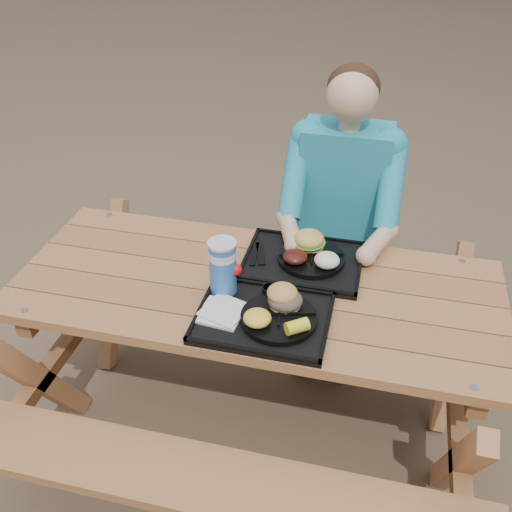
# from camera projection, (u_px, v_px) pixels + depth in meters

# --- Properties ---
(ground) EXTENTS (60.00, 60.00, 0.00)m
(ground) POSITION_uv_depth(u_px,v_px,m) (256.00, 418.00, 2.54)
(ground) COLOR #999999
(ground) RESTS_ON ground
(picnic_table) EXTENTS (1.80, 1.49, 0.75)m
(picnic_table) POSITION_uv_depth(u_px,v_px,m) (256.00, 357.00, 2.32)
(picnic_table) COLOR #999999
(picnic_table) RESTS_ON ground
(tray_near) EXTENTS (0.45, 0.35, 0.02)m
(tray_near) POSITION_uv_depth(u_px,v_px,m) (263.00, 319.00, 1.94)
(tray_near) COLOR black
(tray_near) RESTS_ON picnic_table
(tray_far) EXTENTS (0.45, 0.35, 0.02)m
(tray_far) POSITION_uv_depth(u_px,v_px,m) (303.00, 263.00, 2.21)
(tray_far) COLOR black
(tray_far) RESTS_ON picnic_table
(plate_near) EXTENTS (0.26, 0.26, 0.02)m
(plate_near) POSITION_uv_depth(u_px,v_px,m) (279.00, 318.00, 1.91)
(plate_near) COLOR black
(plate_near) RESTS_ON tray_near
(plate_far) EXTENTS (0.26, 0.26, 0.02)m
(plate_far) POSITION_uv_depth(u_px,v_px,m) (311.00, 258.00, 2.20)
(plate_far) COLOR black
(plate_far) RESTS_ON tray_far
(napkin_stack) EXTENTS (0.16, 0.16, 0.02)m
(napkin_stack) POSITION_uv_depth(u_px,v_px,m) (221.00, 312.00, 1.94)
(napkin_stack) COLOR silver
(napkin_stack) RESTS_ON tray_near
(soda_cup) EXTENTS (0.10, 0.10, 0.19)m
(soda_cup) POSITION_uv_depth(u_px,v_px,m) (223.00, 268.00, 2.00)
(soda_cup) COLOR #1652A8
(soda_cup) RESTS_ON tray_near
(condiment_bbq) EXTENTS (0.05, 0.05, 0.03)m
(condiment_bbq) POSITION_uv_depth(u_px,v_px,m) (270.00, 291.00, 2.02)
(condiment_bbq) COLOR black
(condiment_bbq) RESTS_ON tray_near
(condiment_mustard) EXTENTS (0.06, 0.06, 0.03)m
(condiment_mustard) POSITION_uv_depth(u_px,v_px,m) (287.00, 292.00, 2.02)
(condiment_mustard) COLOR yellow
(condiment_mustard) RESTS_ON tray_near
(sandwich) EXTENTS (0.11, 0.11, 0.12)m
(sandwich) POSITION_uv_depth(u_px,v_px,m) (285.00, 292.00, 1.92)
(sandwich) COLOR #C29344
(sandwich) RESTS_ON plate_near
(mac_cheese) EXTENTS (0.09, 0.09, 0.05)m
(mac_cheese) POSITION_uv_depth(u_px,v_px,m) (257.00, 318.00, 1.86)
(mac_cheese) COLOR yellow
(mac_cheese) RESTS_ON plate_near
(corn_cob) EXTENTS (0.11, 0.11, 0.04)m
(corn_cob) POSITION_uv_depth(u_px,v_px,m) (297.00, 326.00, 1.83)
(corn_cob) COLOR yellow
(corn_cob) RESTS_ON plate_near
(cutlery_far) EXTENTS (0.07, 0.16, 0.01)m
(cutlery_far) POSITION_uv_depth(u_px,v_px,m) (260.00, 253.00, 2.24)
(cutlery_far) COLOR black
(cutlery_far) RESTS_ON tray_far
(burger) EXTENTS (0.12, 0.12, 0.11)m
(burger) POSITION_uv_depth(u_px,v_px,m) (309.00, 236.00, 2.21)
(burger) COLOR gold
(burger) RESTS_ON plate_far
(baked_beans) EXTENTS (0.09, 0.09, 0.04)m
(baked_beans) POSITION_uv_depth(u_px,v_px,m) (295.00, 257.00, 2.15)
(baked_beans) COLOR #45120D
(baked_beans) RESTS_ON plate_far
(potato_salad) EXTENTS (0.10, 0.10, 0.05)m
(potato_salad) POSITION_uv_depth(u_px,v_px,m) (327.00, 260.00, 2.12)
(potato_salad) COLOR #EEE3CA
(potato_salad) RESTS_ON plate_far
(diner) EXTENTS (0.48, 0.84, 1.28)m
(diner) POSITION_uv_depth(u_px,v_px,m) (339.00, 229.00, 2.63)
(diner) COLOR #1BA8C3
(diner) RESTS_ON ground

